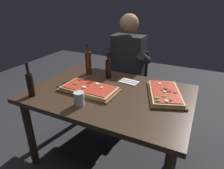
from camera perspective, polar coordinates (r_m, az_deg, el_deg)
ground_plane at (r=2.15m, az=-0.62°, el=-20.09°), size 6.40×6.40×0.00m
dining_table at (r=1.75m, az=-0.72°, el=-4.93°), size 1.40×0.96×0.74m
pizza_rectangular_front at (r=1.73m, az=-6.71°, el=-1.29°), size 0.52×0.30×0.05m
pizza_rectangular_left at (r=1.70m, az=15.26°, el=-2.50°), size 0.42×0.55×0.05m
wine_bottle_dark at (r=2.08m, az=-6.94°, el=6.46°), size 0.06×0.06×0.33m
oil_bottle_amber at (r=1.96m, az=-1.07°, el=4.79°), size 0.06×0.06×0.27m
vinegar_bottle_green at (r=1.73m, az=-22.83°, el=0.13°), size 0.06×0.06×0.29m
tumbler_near_camera at (r=1.51m, az=-9.60°, el=-4.38°), size 0.08×0.08×0.11m
napkin_cutlery_set at (r=1.90m, az=5.00°, el=0.81°), size 0.19×0.13×0.01m
diner_chair at (r=2.58m, az=5.06°, el=1.15°), size 0.44×0.44×0.87m
seated_diner at (r=2.38m, az=4.24°, el=5.77°), size 0.53×0.41×1.33m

